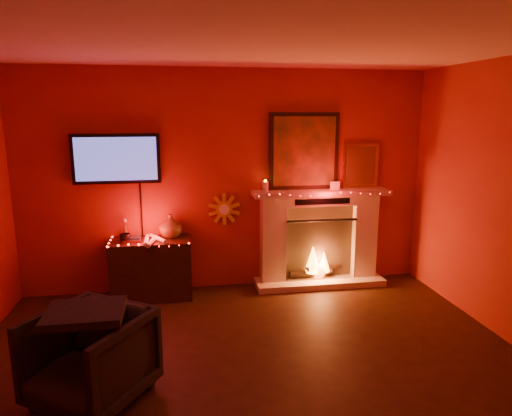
# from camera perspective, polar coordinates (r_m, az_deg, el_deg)

# --- Properties ---
(room) EXTENTS (5.00, 5.00, 5.00)m
(room) POSITION_cam_1_polar(r_m,az_deg,el_deg) (3.20, 1.15, -3.14)
(room) COLOR black
(room) RESTS_ON ground
(floor) EXTENTS (5.00, 5.00, 0.00)m
(floor) POSITION_cam_1_polar(r_m,az_deg,el_deg) (3.78, 1.05, -23.34)
(floor) COLOR black
(floor) RESTS_ON ground
(fireplace) EXTENTS (1.72, 0.40, 2.18)m
(fireplace) POSITION_cam_1_polar(r_m,az_deg,el_deg) (5.87, 7.80, -2.58)
(fireplace) COLOR beige
(fireplace) RESTS_ON floor
(tv) EXTENTS (1.00, 0.07, 1.24)m
(tv) POSITION_cam_1_polar(r_m,az_deg,el_deg) (5.56, -17.05, 5.88)
(tv) COLOR black
(tv) RESTS_ON room
(sunburst_clock) EXTENTS (0.40, 0.03, 0.40)m
(sunburst_clock) POSITION_cam_1_polar(r_m,az_deg,el_deg) (5.66, -3.99, -0.17)
(sunburst_clock) COLOR gold
(sunburst_clock) RESTS_ON room
(console_table) EXTENTS (0.93, 0.58, 0.99)m
(console_table) POSITION_cam_1_polar(r_m,az_deg,el_deg) (5.60, -12.83, -6.99)
(console_table) COLOR black
(console_table) RESTS_ON floor
(armchair) EXTENTS (1.07, 1.08, 0.71)m
(armchair) POSITION_cam_1_polar(r_m,az_deg,el_deg) (3.84, -20.02, -17.20)
(armchair) COLOR black
(armchair) RESTS_ON floor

